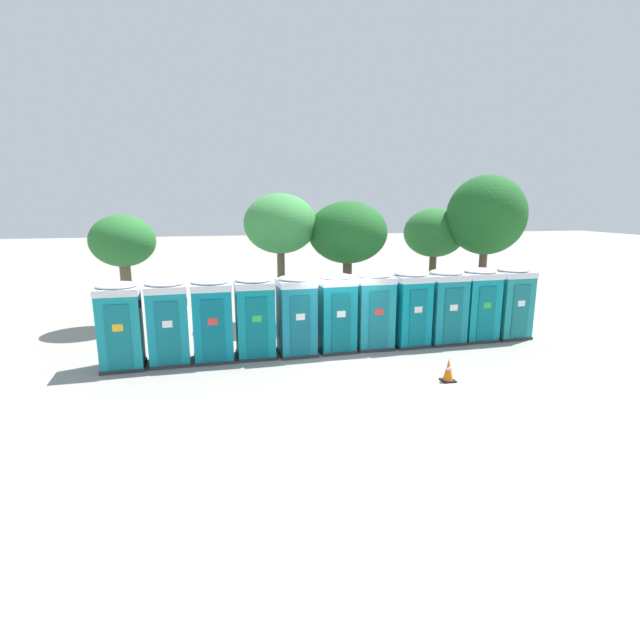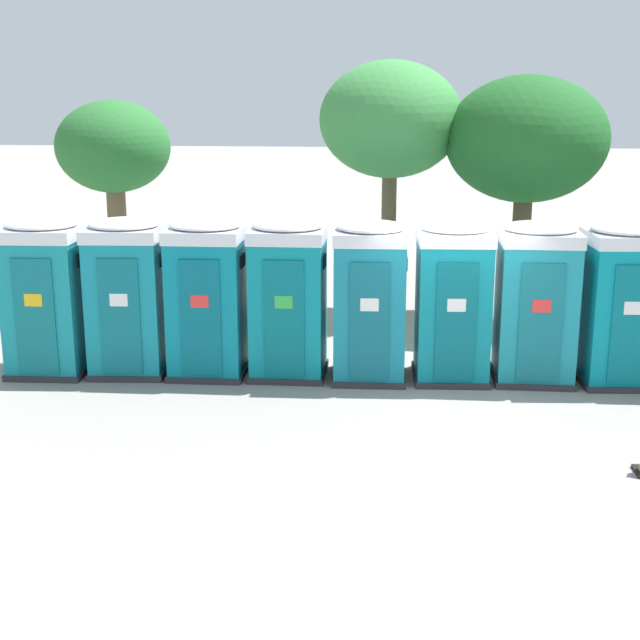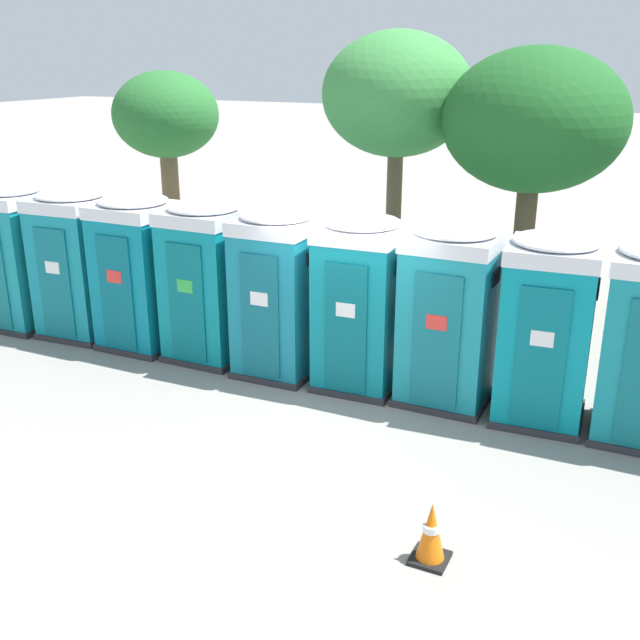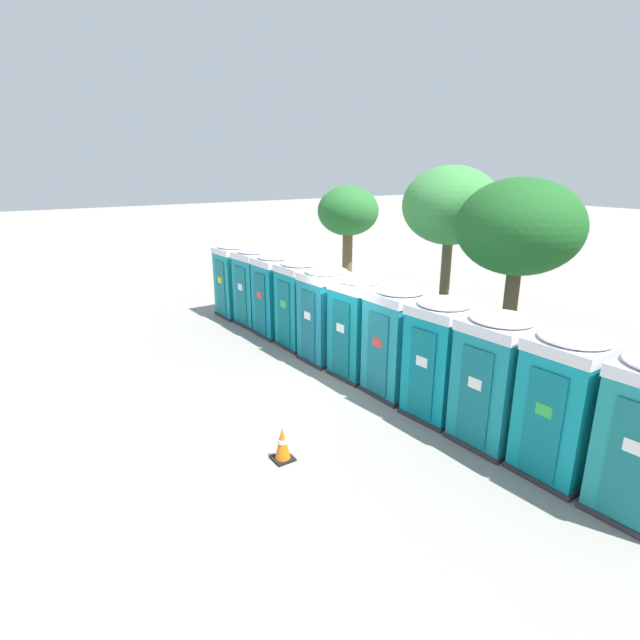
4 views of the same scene
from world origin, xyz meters
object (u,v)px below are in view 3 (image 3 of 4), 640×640
at_px(portapotty_7, 547,328).
at_px(portapotty_6, 449,314).
at_px(portapotty_5, 361,302).
at_px(portapotty_3, 207,280).
at_px(portapotty_0, 16,256).
at_px(street_tree_1, 534,122).
at_px(portapotty_1, 77,263).
at_px(portapotty_2, 139,272).
at_px(portapotty_4, 278,292).
at_px(street_tree_2, 166,118).
at_px(street_tree_0, 397,96).
at_px(traffic_cone, 431,533).

bearing_deg(portapotty_7, portapotty_6, 179.92).
bearing_deg(portapotty_5, portapotty_3, -179.03).
bearing_deg(portapotty_0, street_tree_1, 27.02).
relative_size(portapotty_1, portapotty_2, 1.00).
bearing_deg(portapotty_2, portapotty_0, -176.66).
bearing_deg(street_tree_1, portapotty_4, -125.66).
relative_size(portapotty_0, street_tree_2, 0.59).
xyz_separation_m(portapotty_5, portapotty_6, (1.30, 0.06, -0.00)).
xyz_separation_m(portapotty_4, portapotty_5, (1.30, 0.09, -0.00)).
height_order(portapotty_3, street_tree_1, street_tree_1).
height_order(portapotty_1, portapotty_3, same).
bearing_deg(portapotty_1, street_tree_0, 46.59).
relative_size(street_tree_0, street_tree_1, 1.06).
distance_m(portapotty_2, portapotty_6, 5.21).
bearing_deg(portapotty_3, street_tree_1, 43.23).
distance_m(portapotty_2, street_tree_0, 5.78).
xyz_separation_m(portapotty_4, street_tree_2, (-5.68, 5.03, 1.98)).
distance_m(portapotty_2, traffic_cone, 7.08).
xyz_separation_m(portapotty_4, portapotty_7, (3.90, 0.15, -0.00)).
bearing_deg(portapotty_4, portapotty_3, 177.92).
height_order(portapotty_3, portapotty_7, same).
height_order(portapotty_1, traffic_cone, portapotty_1).
distance_m(street_tree_2, traffic_cone, 12.84).
height_order(portapotty_2, portapotty_7, same).
height_order(portapotty_4, street_tree_2, street_tree_2).
height_order(portapotty_1, street_tree_1, street_tree_1).
xyz_separation_m(portapotty_2, street_tree_2, (-3.08, 5.05, 1.98)).
bearing_deg(portapotty_3, portapotty_5, 0.97).
bearing_deg(portapotty_0, traffic_cone, -20.28).
relative_size(portapotty_0, portapotty_7, 1.00).
bearing_deg(portapotty_7, portapotty_1, -178.56).
height_order(portapotty_2, portapotty_6, same).
bearing_deg(portapotty_5, street_tree_2, 144.73).
distance_m(portapotty_6, portapotty_7, 1.30).
relative_size(portapotty_5, portapotty_6, 1.00).
distance_m(portapotty_6, street_tree_1, 4.40).
relative_size(portapotty_0, portapotty_6, 1.00).
height_order(portapotty_5, street_tree_1, street_tree_1).
height_order(portapotty_3, portapotty_5, same).
relative_size(portapotty_5, street_tree_2, 0.59).
bearing_deg(portapotty_2, traffic_cone, -28.83).
relative_size(street_tree_1, traffic_cone, 7.49).
distance_m(portapotty_5, street_tree_0, 5.07).
bearing_deg(traffic_cone, portapotty_7, 84.21).
xyz_separation_m(portapotty_1, portapotty_7, (7.81, 0.20, 0.00)).
height_order(street_tree_0, street_tree_1, street_tree_0).
distance_m(portapotty_3, street_tree_1, 6.08).
height_order(portapotty_3, traffic_cone, portapotty_3).
bearing_deg(portapotty_1, portapotty_4, 0.68).
bearing_deg(portapotty_2, street_tree_0, 56.98).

